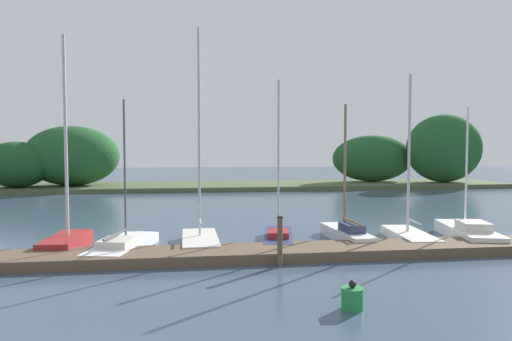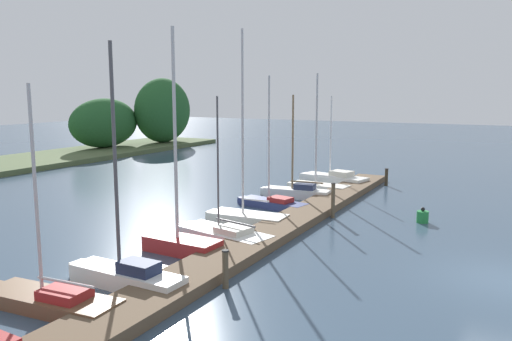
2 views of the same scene
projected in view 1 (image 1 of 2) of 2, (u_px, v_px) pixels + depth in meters
The scene contains 11 objects.
dock_pier at pixel (122, 257), 14.06m from camera, with size 31.84×1.80×0.35m.
far_shore at pixel (213, 162), 40.13m from camera, with size 64.11×8.00×7.11m.
sailboat_4 at pixel (67, 238), 15.79m from camera, with size 1.26×3.07×7.89m.
sailboat_5 at pixel (124, 245), 15.57m from camera, with size 2.22×4.43×5.54m.
sailboat_6 at pixel (200, 237), 16.43m from camera, with size 1.45×3.74×8.32m.
sailboat_7 at pixel (278, 235), 17.05m from camera, with size 1.72×3.97×6.48m.
sailboat_8 at pixel (346, 232), 17.32m from camera, with size 1.22×3.91×5.54m.
sailboat_9 at pixel (408, 233), 17.36m from camera, with size 1.59×3.80×6.74m.
sailboat_10 at pixel (467, 232), 17.61m from camera, with size 2.25×4.63×5.45m.
mooring_piling_2 at pixel (280, 241), 13.58m from camera, with size 0.20×0.20×1.61m.
channel_buoy_0 at pixel (352, 298), 9.98m from camera, with size 0.51×0.51×0.69m.
Camera 1 is at (2.58, -5.83, 3.77)m, focal length 30.00 mm.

